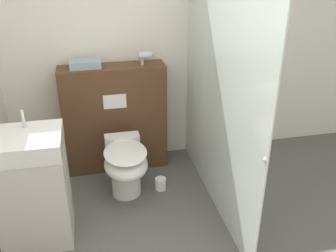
% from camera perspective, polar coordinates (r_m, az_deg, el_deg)
% --- Properties ---
extents(wall_back, '(8.00, 0.06, 2.50)m').
position_cam_1_polar(wall_back, '(3.84, -3.62, 12.39)').
color(wall_back, silver).
rests_on(wall_back, ground_plane).
extents(partition_panel, '(1.03, 0.29, 1.10)m').
position_cam_1_polar(partition_panel, '(3.85, -8.07, 1.15)').
color(partition_panel, '#51331E').
rests_on(partition_panel, ground_plane).
extents(shower_glass, '(0.04, 1.88, 1.98)m').
position_cam_1_polar(shower_glass, '(3.12, 7.58, 3.97)').
color(shower_glass, silver).
rests_on(shower_glass, ground_plane).
extents(toilet, '(0.39, 0.59, 0.53)m').
position_cam_1_polar(toilet, '(3.46, -6.48, -6.08)').
color(toilet, white).
rests_on(toilet, ground_plane).
extents(sink_vanity, '(0.53, 0.46, 1.07)m').
position_cam_1_polar(sink_vanity, '(3.09, -19.89, -8.93)').
color(sink_vanity, beige).
rests_on(sink_vanity, ground_plane).
extents(hair_drier, '(0.15, 0.07, 0.13)m').
position_cam_1_polar(hair_drier, '(3.63, -3.45, 10.66)').
color(hair_drier, '#B7B7BC').
rests_on(hair_drier, partition_panel).
extents(folded_towel, '(0.29, 0.17, 0.07)m').
position_cam_1_polar(folded_towel, '(3.64, -12.48, 9.22)').
color(folded_towel, '#8C9EAD').
rests_on(folded_towel, partition_panel).
extents(spare_toilet_roll, '(0.11, 0.11, 0.12)m').
position_cam_1_polar(spare_toilet_roll, '(3.67, -1.14, -8.78)').
color(spare_toilet_roll, white).
rests_on(spare_toilet_roll, ground_plane).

